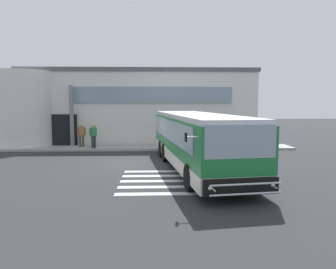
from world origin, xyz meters
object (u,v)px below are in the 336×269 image
(passenger_by_doorway, at_px, (93,134))
(safety_bollard_yellow, at_px, (180,145))
(bus_main_foreground, at_px, (196,142))
(passenger_near_column, at_px, (81,134))
(entry_support_column, at_px, (72,116))

(passenger_by_doorway, height_order, safety_bollard_yellow, passenger_by_doorway)
(bus_main_foreground, relative_size, passenger_near_column, 6.91)
(entry_support_column, distance_m, bus_main_foreground, 10.87)
(passenger_near_column, relative_size, passenger_by_doorway, 1.00)
(entry_support_column, distance_m, passenger_near_column, 1.59)
(entry_support_column, bearing_deg, passenger_near_column, -37.34)
(bus_main_foreground, height_order, safety_bollard_yellow, bus_main_foreground)
(passenger_by_doorway, bearing_deg, bus_main_foreground, -45.02)
(entry_support_column, height_order, passenger_by_doorway, entry_support_column)
(passenger_by_doorway, bearing_deg, safety_bollard_yellow, -6.71)
(bus_main_foreground, height_order, passenger_near_column, bus_main_foreground)
(entry_support_column, xyz_separation_m, safety_bollard_yellow, (7.61, -1.80, -1.86))
(passenger_by_doorway, xyz_separation_m, safety_bollard_yellow, (5.90, -0.69, -0.66))
(passenger_by_doorway, bearing_deg, passenger_near_column, 151.30)
(bus_main_foreground, distance_m, passenger_by_doorway, 8.83)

